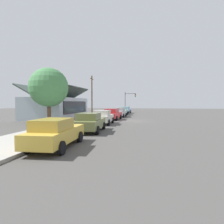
% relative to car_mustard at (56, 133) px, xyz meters
% --- Properties ---
extents(ground_plane, '(120.00, 120.00, 0.00)m').
position_rel_car_mustard_xyz_m(ground_plane, '(16.40, -2.71, -0.81)').
color(ground_plane, '#4C4947').
extents(sidewalk_curb, '(60.00, 4.20, 0.16)m').
position_rel_car_mustard_xyz_m(sidewalk_curb, '(16.40, 2.89, -0.73)').
color(sidewalk_curb, '#A3A099').
rests_on(sidewalk_curb, ground).
extents(car_mustard, '(4.83, 2.16, 1.59)m').
position_rel_car_mustard_xyz_m(car_mustard, '(0.00, 0.00, 0.00)').
color(car_mustard, gold).
rests_on(car_mustard, ground).
extents(car_olive, '(4.70, 2.29, 1.59)m').
position_rel_car_mustard_xyz_m(car_olive, '(5.85, -0.09, 0.00)').
color(car_olive, olive).
rests_on(car_olive, ground).
extents(car_ivory, '(4.49, 2.10, 1.59)m').
position_rel_car_mustard_xyz_m(car_ivory, '(11.67, 0.15, -0.00)').
color(car_ivory, silver).
rests_on(car_ivory, ground).
extents(car_cherry, '(4.68, 2.25, 1.59)m').
position_rel_car_mustard_xyz_m(car_cherry, '(17.44, 0.14, 0.00)').
color(car_cherry, red).
rests_on(car_cherry, ground).
extents(car_silver, '(4.59, 2.07, 1.59)m').
position_rel_car_mustard_xyz_m(car_silver, '(22.99, -0.09, -0.00)').
color(car_silver, silver).
rests_on(car_silver, ground).
extents(car_seafoam, '(4.48, 2.11, 1.59)m').
position_rel_car_mustard_xyz_m(car_seafoam, '(28.82, 0.05, -0.00)').
color(car_seafoam, '#9ED1BC').
rests_on(car_seafoam, ground).
extents(car_skyblue, '(4.58, 2.09, 1.59)m').
position_rel_car_mustard_xyz_m(car_skyblue, '(35.13, 0.15, -0.00)').
color(car_skyblue, '#8CB7E0').
rests_on(car_skyblue, ground).
extents(storefront_building, '(12.01, 6.54, 4.99)m').
position_rel_car_mustard_xyz_m(storefront_building, '(18.69, 9.27, 0.93)').
color(storefront_building, '#ADBCC6').
rests_on(storefront_building, ground).
extents(shade_tree, '(4.47, 4.47, 6.44)m').
position_rel_car_mustard_xyz_m(shade_tree, '(10.80, 6.33, 3.38)').
color(shade_tree, brown).
rests_on(shade_tree, ground).
extents(traffic_light_main, '(0.37, 2.79, 5.20)m').
position_rel_car_mustard_xyz_m(traffic_light_main, '(39.42, -0.17, 2.68)').
color(traffic_light_main, '#383833').
rests_on(traffic_light_main, ground).
extents(utility_pole_wooden, '(1.80, 0.24, 7.50)m').
position_rel_car_mustard_xyz_m(utility_pole_wooden, '(25.16, 5.49, 3.11)').
color(utility_pole_wooden, brown).
rests_on(utility_pole_wooden, ground).
extents(fire_hydrant_red, '(0.22, 0.22, 0.71)m').
position_rel_car_mustard_xyz_m(fire_hydrant_red, '(25.51, 1.49, -0.32)').
color(fire_hydrant_red, red).
rests_on(fire_hydrant_red, sidewalk_curb).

